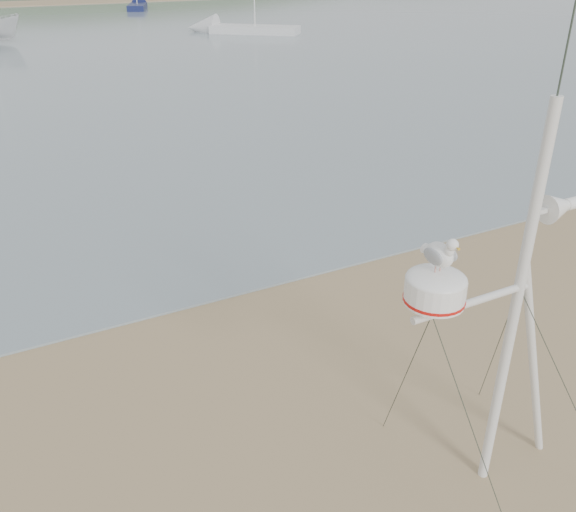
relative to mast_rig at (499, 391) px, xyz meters
name	(u,v)px	position (x,y,z in m)	size (l,w,h in m)	color
hill_ridge	(10,30)	(14.48, 235.91, -20.92)	(620.00, 180.00, 80.00)	#243817
mast_rig	(499,391)	(0.00, 0.00, 0.00)	(2.25, 2.40, 5.08)	silver
sailboat_blue_far	(139,5)	(12.78, 60.08, -0.92)	(3.60, 6.39, 6.24)	#131942
sailboat_white_near	(224,29)	(12.74, 38.21, -0.92)	(7.22, 6.63, 7.81)	silver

